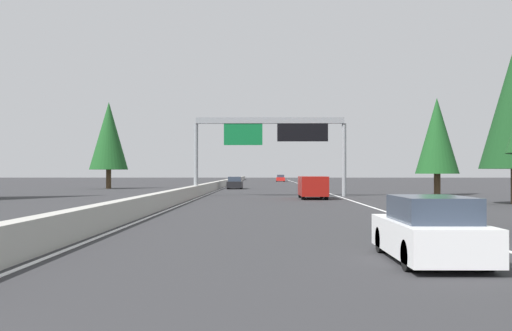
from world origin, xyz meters
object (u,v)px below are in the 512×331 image
sign_gantry_overhead (272,134)px  sedan_mid_right (235,183)px  conifer_left_mid (109,136)px  sedan_far_right (280,178)px  conifer_right_mid (437,136)px  minivan_far_center (313,186)px  sedan_near_right (430,231)px

sign_gantry_overhead → sedan_mid_right: sign_gantry_overhead is taller
conifer_left_mid → sedan_far_right: bearing=-22.0°
conifer_right_mid → conifer_left_mid: conifer_left_mid is taller
conifer_right_mid → sign_gantry_overhead: bearing=100.9°
minivan_far_center → conifer_right_mid: 14.21m
sedan_near_right → conifer_left_mid: (59.58, 22.69, 5.77)m
sedan_near_right → sedan_far_right: same height
sedan_near_right → sedan_far_right: bearing=0.0°
minivan_far_center → sedan_far_right: minivan_far_center is taller
minivan_far_center → sedan_far_right: size_ratio=1.14×
sign_gantry_overhead → sedan_near_right: bearing=-175.2°
sedan_near_right → conifer_right_mid: size_ratio=0.52×
sign_gantry_overhead → conifer_right_mid: 14.74m
sign_gantry_overhead → minivan_far_center: 6.87m
sign_gantry_overhead → minivan_far_center: (-4.46, -3.01, -4.27)m
sign_gantry_overhead → conifer_left_mid: 30.53m
conifer_right_mid → minivan_far_center: bearing=122.3°
minivan_far_center → sedan_mid_right: size_ratio=1.14×
sedan_near_right → sedan_far_right: size_ratio=1.00×
sedan_far_right → conifer_left_mid: 60.71m
sign_gantry_overhead → minivan_far_center: sign_gantry_overhead is taller
sedan_near_right → sedan_mid_right: same height
sedan_mid_right → conifer_left_mid: bearing=87.3°
sedan_far_right → conifer_left_mid: (-56.05, 22.61, 5.77)m
sign_gantry_overhead → conifer_left_mid: (23.32, 19.66, 1.24)m
sedan_far_right → conifer_right_mid: conifer_right_mid is taller
sedan_near_right → sedan_mid_right: (58.86, 7.19, 0.00)m
conifer_right_mid → sedan_far_right: bearing=8.6°
sign_gantry_overhead → sedan_mid_right: bearing=10.4°
sedan_far_right → conifer_right_mid: size_ratio=0.52×
sedan_near_right → minivan_far_center: bearing=0.0°
sedan_near_right → minivan_far_center: 31.80m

